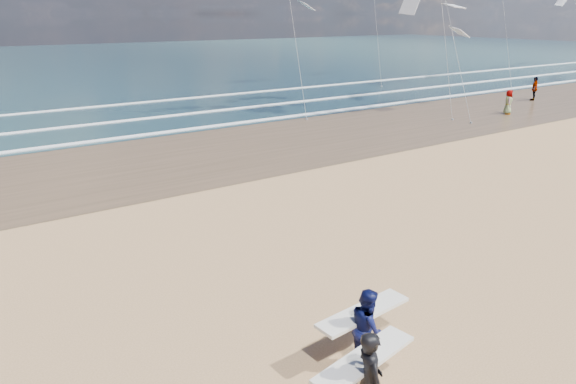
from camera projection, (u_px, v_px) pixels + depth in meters
wet_sand_strip at (402, 119)px, 33.78m from camera, size 220.00×12.00×0.01m
ocean at (138, 61)px, 76.23m from camera, size 220.00×100.00×0.02m
foam_breakers at (312, 99)px, 41.71m from camera, size 220.00×11.70×0.05m
surfer_near at (369, 378)px, 8.42m from camera, size 2.26×1.18×1.83m
surfer_far at (367, 326)px, 9.98m from camera, size 2.24×1.21×1.66m
beachgoer_0 at (508, 102)px, 35.30m from camera, size 0.96×0.93×1.67m
beachgoer_1 at (534, 89)px, 40.91m from camera, size 1.19×0.92×1.88m
kite_1 at (294, 29)px, 34.06m from camera, size 5.49×4.70×10.39m
kite_2 at (504, 7)px, 47.27m from camera, size 5.71×4.73×13.24m
kite_5 at (374, 1)px, 48.43m from camera, size 4.71×4.62×14.89m
kite_7 at (453, 36)px, 33.25m from camera, size 6.28×4.79×9.16m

